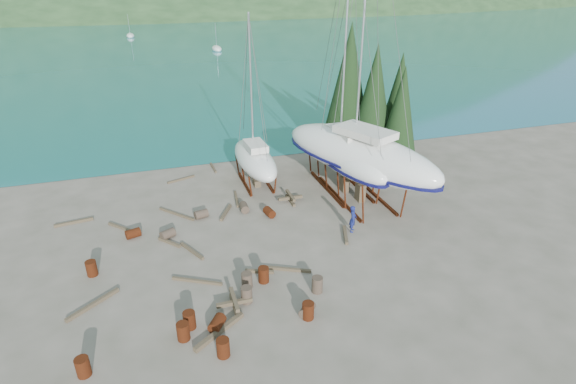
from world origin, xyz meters
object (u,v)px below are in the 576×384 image
object	(u,v)px
large_sailboat_near	(359,153)
small_sailboat_shore	(255,159)
worker	(353,219)
large_sailboat_far	(343,151)

from	to	relation	value
large_sailboat_near	small_sailboat_shore	xyz separation A→B (m)	(-6.58, 4.47, -1.35)
worker	large_sailboat_far	bearing A→B (deg)	15.83
large_sailboat_far	small_sailboat_shore	distance (m)	6.80
small_sailboat_shore	worker	xyz separation A→B (m)	(4.19, -8.98, -1.18)
large_sailboat_far	small_sailboat_shore	size ratio (longest dim) A/B	1.47
small_sailboat_shore	worker	distance (m)	9.98
large_sailboat_near	worker	bearing A→B (deg)	-142.39
large_sailboat_near	worker	distance (m)	5.70
small_sailboat_shore	large_sailboat_far	bearing A→B (deg)	-26.72
large_sailboat_far	worker	distance (m)	6.90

